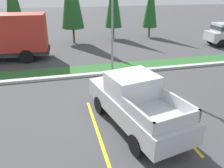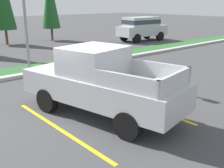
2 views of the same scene
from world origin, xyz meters
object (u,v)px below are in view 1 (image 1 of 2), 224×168
cypress_tree_rightmost (151,3)px  cypress_tree_left_inner (12,0)px  pickup_truck_main (135,102)px  street_light (113,6)px  cargo_truck_distant (3,36)px

cypress_tree_rightmost → cypress_tree_left_inner: bearing=-176.9°
pickup_truck_main → cypress_tree_left_inner: (-6.12, 15.64, 3.07)m
pickup_truck_main → street_light: street_light is taller
street_light → cypress_tree_left_inner: size_ratio=1.02×
cargo_truck_distant → street_light: size_ratio=0.97×
pickup_truck_main → cargo_truck_distant: (-6.52, 10.91, 0.81)m
street_light → cypress_tree_left_inner: 11.32m
street_light → cypress_tree_rightmost: 11.77m
pickup_truck_main → cypress_tree_rightmost: (7.51, 16.38, 2.57)m
cypress_tree_left_inner → cypress_tree_rightmost: size_ratio=1.14×
cargo_truck_distant → cypress_tree_left_inner: size_ratio=0.99×
pickup_truck_main → street_light: size_ratio=0.77×
cypress_tree_rightmost → pickup_truck_main: bearing=-114.6°
cargo_truck_distant → cypress_tree_rightmost: bearing=21.3°
street_light → cypress_tree_left_inner: bearing=127.9°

